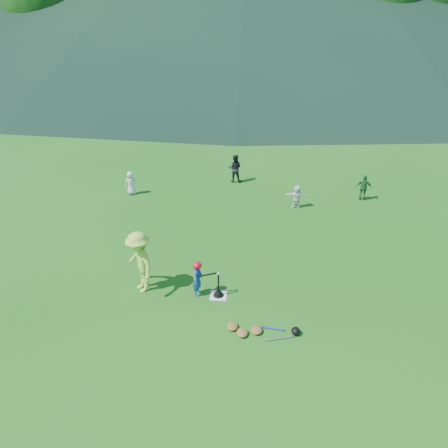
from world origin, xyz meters
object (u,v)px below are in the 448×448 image
object	(u,v)px
fielder_c	(364,188)
fielder_a	(131,183)
home_plate	(219,296)
fielder_b	(235,168)
batting_tee	(218,292)
fielder_d	(297,196)
adult_coach	(140,262)
batter_child	(198,279)
equipment_pile	(257,330)

from	to	relation	value
fielder_c	fielder_a	bearing A→B (deg)	13.57
home_plate	fielder_b	size ratio (longest dim) A/B	0.36
batting_tee	fielder_d	bearing A→B (deg)	65.56
adult_coach	fielder_d	distance (m)	7.31
home_plate	fielder_b	bearing A→B (deg)	89.09
batter_child	fielder_a	world-z (taller)	batter_child
equipment_pile	fielder_d	bearing A→B (deg)	77.64
fielder_d	equipment_pile	world-z (taller)	fielder_d
fielder_b	home_plate	bearing A→B (deg)	93.03
home_plate	fielder_b	world-z (taller)	fielder_b
fielder_a	equipment_pile	size ratio (longest dim) A/B	0.54
adult_coach	home_plate	bearing A→B (deg)	48.87
fielder_d	batting_tee	distance (m)	6.28
fielder_b	equipment_pile	distance (m)	9.56
batter_child	adult_coach	distance (m)	1.64
home_plate	adult_coach	world-z (taller)	adult_coach
fielder_b	batting_tee	size ratio (longest dim) A/B	1.81
fielder_a	equipment_pile	distance (m)	9.41
adult_coach	batting_tee	world-z (taller)	adult_coach
fielder_c	fielder_d	bearing A→B (deg)	30.89
batter_child	adult_coach	world-z (taller)	adult_coach
home_plate	batter_child	distance (m)	0.76
home_plate	adult_coach	xyz separation A→B (m)	(-2.16, 0.17, 0.90)
home_plate	batting_tee	distance (m)	0.12
fielder_c	batter_child	bearing A→B (deg)	61.41
home_plate	batter_child	xyz separation A→B (m)	(-0.57, 0.04, 0.50)
batter_child	batting_tee	distance (m)	0.69
fielder_d	equipment_pile	bearing A→B (deg)	78.91
home_plate	equipment_pile	world-z (taller)	equipment_pile
fielder_c	fielder_d	world-z (taller)	fielder_c
fielder_a	fielder_c	bearing A→B (deg)	157.17
batter_child	adult_coach	xyz separation A→B (m)	(-1.59, 0.12, 0.39)
adult_coach	fielder_c	size ratio (longest dim) A/B	1.74
home_plate	equipment_pile	bearing A→B (deg)	-53.10
fielder_c	equipment_pile	distance (m)	9.02
adult_coach	equipment_pile	xyz separation A→B (m)	(3.19, -1.55, -0.84)
batter_child	equipment_pile	distance (m)	2.20
fielder_a	batter_child	bearing A→B (deg)	95.14
adult_coach	fielder_c	bearing A→B (deg)	93.91
fielder_c	fielder_b	bearing A→B (deg)	-3.40
equipment_pile	fielder_c	bearing A→B (deg)	61.83
fielder_d	fielder_b	bearing A→B (deg)	-43.08
batter_child	batting_tee	world-z (taller)	batter_child
home_plate	equipment_pile	xyz separation A→B (m)	(1.04, -1.38, 0.06)
fielder_d	batter_child	bearing A→B (deg)	62.10
fielder_a	fielder_d	distance (m)	6.68
adult_coach	fielder_a	xyz separation A→B (m)	(-1.88, 6.36, -0.42)
home_plate	fielder_a	size ratio (longest dim) A/B	0.46
equipment_pile	fielder_b	bearing A→B (deg)	95.48
batter_child	equipment_pile	bearing A→B (deg)	-119.81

